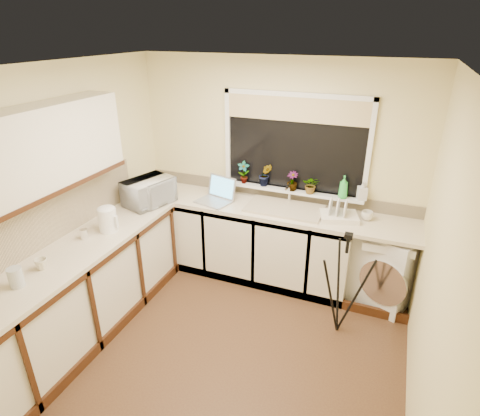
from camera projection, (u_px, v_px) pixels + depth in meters
The scene contains 34 objects.
floor at pixel (224, 343), 3.75m from camera, with size 3.20×3.20×0.00m, color #523820.
ceiling at pixel (218, 68), 2.73m from camera, with size 3.20×3.20×0.00m, color white.
wall_back at pixel (276, 170), 4.51m from camera, with size 3.20×3.20×0.00m, color beige.
wall_front at pixel (98, 356), 1.97m from camera, with size 3.20×3.20×0.00m, color beige.
wall_left at pixel (68, 198), 3.78m from camera, with size 3.00×3.00×0.00m, color beige.
wall_right at pixel (437, 267), 2.70m from camera, with size 3.00×3.00×0.00m, color beige.
base_cabinet_back at pixel (240, 239), 4.69m from camera, with size 2.55×0.60×0.86m, color silver.
base_cabinet_left at pixel (84, 292), 3.76m from camera, with size 0.54×2.40×0.86m, color silver.
worktop_back at pixel (267, 208), 4.40m from camera, with size 3.20×0.60×0.04m, color beige.
worktop_left at pixel (76, 251), 3.57m from camera, with size 0.60×2.40×0.04m, color beige.
upper_cabinet at pixel (28, 154), 3.11m from camera, with size 0.28×1.90×0.70m, color silver.
splashback_left at pixel (46, 221), 3.56m from camera, with size 0.02×2.40×0.45m, color beige.
splashback_back at pixel (275, 192), 4.60m from camera, with size 3.20×0.02×0.14m, color beige.
window_glass at pixel (295, 144), 4.29m from camera, with size 1.50×0.02×1.00m, color black.
window_blind at pixel (296, 110), 4.11m from camera, with size 1.50×0.02×0.25m, color tan.
windowsill at pixel (291, 191), 4.46m from camera, with size 1.60×0.14×0.03m, color white.
sink at pixel (285, 208), 4.31m from camera, with size 0.82×0.46×0.03m, color tan.
faucet at pixel (289, 193), 4.42m from camera, with size 0.03×0.03×0.24m, color silver.
washing_machine at pixel (385, 266), 4.19m from camera, with size 0.58×0.57×0.83m, color silver.
laptop at pixel (217, 195), 4.51m from camera, with size 0.44×0.41×0.27m.
kettle at pixel (108, 220), 3.83m from camera, with size 0.18×0.18×0.23m, color white.
dish_rack at pixel (339, 217), 4.09m from camera, with size 0.38×0.28×0.06m, color silver.
tripod at pixel (342, 285), 3.69m from camera, with size 0.52×0.52×1.07m, color black, non-canonical shape.
glass_jug at pixel (16, 277), 3.02m from camera, with size 0.11×0.11×0.16m, color #B5BBC0.
steel_jar at pixel (84, 234), 3.71m from camera, with size 0.07×0.07×0.10m, color silver.
microwave at pixel (149, 192), 4.40m from camera, with size 0.52×0.35×0.29m, color silver.
plant_a at pixel (244, 172), 4.57m from camera, with size 0.14×0.09×0.26m, color #999999.
plant_b at pixel (265, 175), 4.50m from camera, with size 0.14×0.12×0.26m, color #999999.
plant_c at pixel (292, 181), 4.38m from camera, with size 0.12×0.12×0.21m, color #999999.
plant_d at pixel (311, 185), 4.30m from camera, with size 0.18×0.15×0.20m, color #999999.
soap_bottle_green at pixel (343, 187), 4.18m from camera, with size 0.09×0.10×0.25m, color green.
soap_bottle_clear at pixel (362, 190), 4.15m from camera, with size 0.09×0.09×0.21m, color #999999.
cup_back at pixel (367, 216), 4.07m from camera, with size 0.12×0.12×0.09m, color silver.
cup_left at pixel (41, 264), 3.25m from camera, with size 0.10×0.10×0.09m, color beige.
Camera 1 is at (1.21, -2.62, 2.71)m, focal length 29.87 mm.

